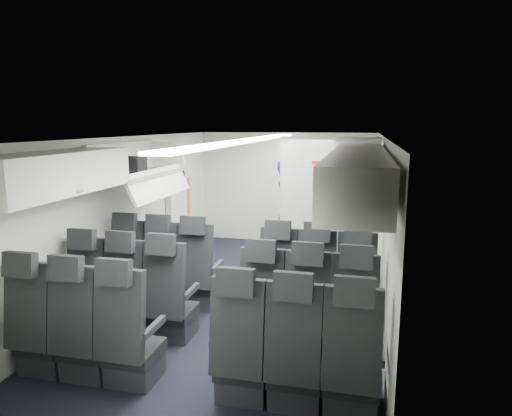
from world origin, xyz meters
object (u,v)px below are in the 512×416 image
at_px(boarding_door, 179,203).
at_px(seat_row_mid, 216,309).
at_px(carry_on_bag, 130,165).
at_px(galley_unit, 334,198).
at_px(seat_row_rear, 184,349).
at_px(seat_row_front, 239,280).
at_px(flight_attendant, 288,211).

bearing_deg(boarding_door, seat_row_mid, -61.23).
xyz_separation_m(seat_row_mid, carry_on_bag, (-1.42, 0.92, 1.40)).
height_order(seat_row_mid, galley_unit, galley_unit).
bearing_deg(seat_row_mid, seat_row_rear, -90.00).
relative_size(seat_row_mid, carry_on_bag, 9.23).
bearing_deg(seat_row_mid, seat_row_front, 90.00).
xyz_separation_m(seat_row_front, flight_attendant, (0.25, 2.26, 0.46)).
bearing_deg(flight_attendant, carry_on_bag, 165.17).
xyz_separation_m(galley_unit, boarding_door, (-2.59, -1.17, 0.00)).
height_order(seat_row_front, boarding_door, boarding_door).
relative_size(seat_row_rear, boarding_door, 1.79).
relative_size(galley_unit, flight_attendant, 1.10).
bearing_deg(flight_attendant, boarding_door, 117.35).
distance_m(seat_row_front, boarding_door, 2.71).
bearing_deg(boarding_door, seat_row_rear, -67.13).
bearing_deg(carry_on_bag, flight_attendant, 54.14).
bearing_deg(seat_row_front, seat_row_rear, -90.00).
xyz_separation_m(seat_row_front, seat_row_rear, (0.00, -1.80, 0.00)).
bearing_deg(galley_unit, boarding_door, -155.72).
height_order(seat_row_front, carry_on_bag, carry_on_bag).
bearing_deg(boarding_door, galley_unit, 24.28).
height_order(seat_row_mid, seat_row_rear, same).
bearing_deg(seat_row_rear, galley_unit, 79.35).
bearing_deg(boarding_door, flight_attendant, 5.38).
bearing_deg(seat_row_mid, flight_attendant, 85.47).
bearing_deg(seat_row_rear, seat_row_front, 90.00).
distance_m(boarding_door, carry_on_bag, 2.24).
distance_m(seat_row_rear, galley_unit, 5.17).
height_order(seat_row_front, galley_unit, galley_unit).
height_order(galley_unit, boarding_door, galley_unit).
distance_m(seat_row_rear, flight_attendant, 4.10).
relative_size(boarding_door, carry_on_bag, 5.15).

